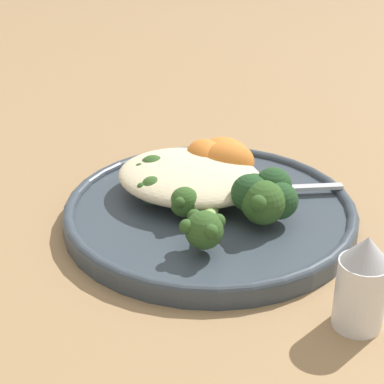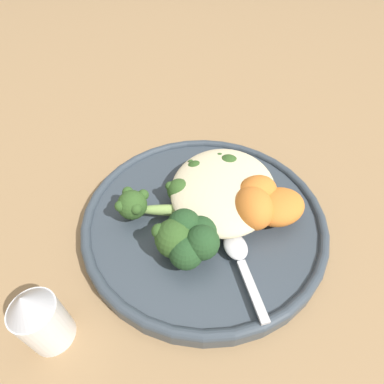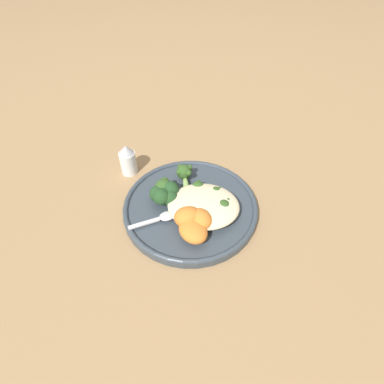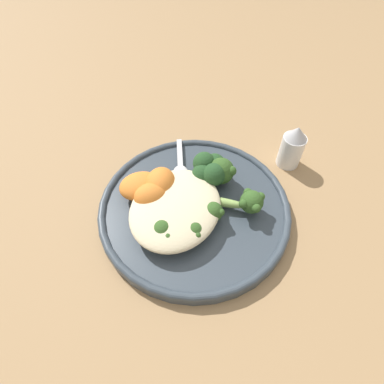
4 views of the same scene
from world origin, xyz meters
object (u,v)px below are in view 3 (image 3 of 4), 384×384
at_px(broccoli_stalk_3, 184,177).
at_px(sweet_potato_chunk_1, 188,217).
at_px(salt_shaker, 128,160).
at_px(kale_tuft, 164,193).
at_px(broccoli_stalk_0, 213,206).
at_px(broccoli_stalk_2, 194,195).
at_px(quinoa_mound, 203,206).
at_px(broccoli_stalk_1, 205,199).
at_px(spoon, 162,218).
at_px(broccoli_stalk_4, 166,190).
at_px(sweet_potato_chunk_2, 193,231).
at_px(plate, 190,206).
at_px(sweet_potato_chunk_0, 201,219).

relative_size(broccoli_stalk_3, sweet_potato_chunk_1, 2.23).
bearing_deg(salt_shaker, kale_tuft, 135.25).
bearing_deg(broccoli_stalk_0, broccoli_stalk_2, 141.92).
height_order(quinoa_mound, broccoli_stalk_1, quinoa_mound).
xyz_separation_m(broccoli_stalk_0, spoon, (0.10, 0.03, -0.01)).
distance_m(broccoli_stalk_4, sweet_potato_chunk_2, 0.12).
relative_size(plate, broccoli_stalk_3, 2.35).
relative_size(sweet_potato_chunk_2, spoon, 0.66).
bearing_deg(salt_shaker, sweet_potato_chunk_2, 132.25).
bearing_deg(sweet_potato_chunk_1, broccoli_stalk_4, -52.20).
bearing_deg(salt_shaker, sweet_potato_chunk_1, 134.61).
relative_size(broccoli_stalk_1, sweet_potato_chunk_2, 1.59).
height_order(quinoa_mound, kale_tuft, kale_tuft).
relative_size(broccoli_stalk_1, spoon, 1.05).
xyz_separation_m(broccoli_stalk_4, spoon, (-0.00, 0.07, -0.02)).
height_order(quinoa_mound, broccoli_stalk_2, quinoa_mound).
bearing_deg(broccoli_stalk_0, broccoli_stalk_4, 158.43).
bearing_deg(sweet_potato_chunk_1, broccoli_stalk_3, -80.15).
bearing_deg(broccoli_stalk_1, plate, 153.79).
height_order(broccoli_stalk_2, salt_shaker, salt_shaker).
bearing_deg(broccoli_stalk_2, broccoli_stalk_0, -105.96).
relative_size(broccoli_stalk_3, sweet_potato_chunk_0, 2.44).
bearing_deg(sweet_potato_chunk_2, plate, -80.87).
relative_size(broccoli_stalk_0, broccoli_stalk_3, 0.84).
bearing_deg(broccoli_stalk_3, broccoli_stalk_0, -150.26).
relative_size(broccoli_stalk_4, sweet_potato_chunk_2, 1.38).
relative_size(sweet_potato_chunk_1, spoon, 0.58).
height_order(broccoli_stalk_3, sweet_potato_chunk_2, broccoli_stalk_3).
xyz_separation_m(sweet_potato_chunk_0, sweet_potato_chunk_1, (0.03, -0.00, 0.00)).
xyz_separation_m(broccoli_stalk_4, sweet_potato_chunk_1, (-0.06, 0.07, 0.00)).
bearing_deg(plate, spoon, 41.89).
bearing_deg(broccoli_stalk_0, plate, 158.36).
height_order(broccoli_stalk_2, sweet_potato_chunk_2, sweet_potato_chunk_2).
xyz_separation_m(broccoli_stalk_2, sweet_potato_chunk_1, (0.01, 0.07, 0.01)).
xyz_separation_m(kale_tuft, salt_shaker, (0.11, -0.11, -0.00)).
xyz_separation_m(broccoli_stalk_0, sweet_potato_chunk_2, (0.04, 0.07, 0.00)).
bearing_deg(salt_shaker, sweet_potato_chunk_0, 138.56).
xyz_separation_m(quinoa_mound, sweet_potato_chunk_0, (0.00, 0.04, 0.00)).
distance_m(broccoli_stalk_3, sweet_potato_chunk_1, 0.12).
bearing_deg(broccoli_stalk_4, broccoli_stalk_2, -148.74).
relative_size(broccoli_stalk_4, salt_shaker, 1.10).
height_order(quinoa_mound, sweet_potato_chunk_0, sweet_potato_chunk_0).
height_order(sweet_potato_chunk_1, salt_shaker, salt_shaker).
bearing_deg(sweet_potato_chunk_1, sweet_potato_chunk_2, 114.45).
bearing_deg(broccoli_stalk_3, sweet_potato_chunk_0, -170.33).
height_order(broccoli_stalk_1, salt_shaker, salt_shaker).
distance_m(sweet_potato_chunk_2, kale_tuft, 0.11).
height_order(broccoli_stalk_3, broccoli_stalk_4, broccoli_stalk_4).
xyz_separation_m(sweet_potato_chunk_1, salt_shaker, (0.17, -0.17, -0.00)).
xyz_separation_m(quinoa_mound, broccoli_stalk_0, (-0.02, -0.00, -0.00)).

